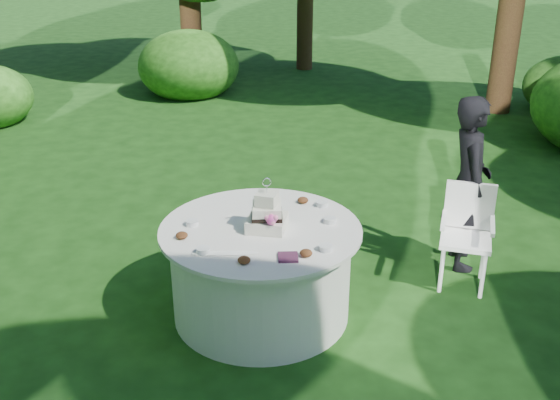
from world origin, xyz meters
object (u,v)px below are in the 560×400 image
at_px(guest, 468,184).
at_px(table, 261,271).
at_px(chair, 467,228).
at_px(napkins, 288,257).
at_px(cake, 267,215).

bearing_deg(guest, table, 117.01).
bearing_deg(chair, napkins, -149.50).
height_order(table, cake, cake).
bearing_deg(chair, guest, 76.59).
bearing_deg(cake, napkins, -73.83).
distance_m(napkins, table, 0.65).
relative_size(table, chair, 1.76).
xyz_separation_m(napkins, chair, (1.58, 0.93, -0.26)).
bearing_deg(cake, chair, 15.05).
relative_size(napkins, cake, 0.34).
xyz_separation_m(napkins, cake, (-0.14, 0.47, 0.10)).
distance_m(napkins, guest, 2.07).
distance_m(napkins, chair, 1.85).
height_order(napkins, table, napkins).
xyz_separation_m(guest, chair, (-0.08, -0.32, -0.27)).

